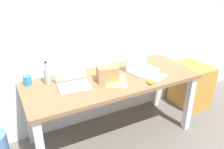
# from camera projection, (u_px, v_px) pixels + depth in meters

# --- Properties ---
(ground_plane) EXTENTS (8.00, 8.00, 0.00)m
(ground_plane) POSITION_uv_depth(u_px,v_px,m) (112.00, 134.00, 2.81)
(ground_plane) COLOR slate
(back_wall) EXTENTS (5.20, 0.08, 2.60)m
(back_wall) POSITION_uv_depth(u_px,v_px,m) (94.00, 17.00, 2.59)
(back_wall) COLOR white
(back_wall) RESTS_ON ground
(desk) EXTENTS (1.83, 0.73, 0.73)m
(desk) POSITION_uv_depth(u_px,v_px,m) (112.00, 87.00, 2.53)
(desk) COLOR olive
(desk) RESTS_ON ground
(laptop_left) EXTENTS (0.34, 0.28, 0.23)m
(laptop_left) POSITION_uv_depth(u_px,v_px,m) (73.00, 81.00, 2.34)
(laptop_left) COLOR silver
(laptop_left) RESTS_ON desk
(laptop_right) EXTENTS (0.37, 0.29, 0.25)m
(laptop_right) POSITION_uv_depth(u_px,v_px,m) (141.00, 66.00, 2.65)
(laptop_right) COLOR silver
(laptop_right) RESTS_ON desk
(beer_bottle) EXTENTS (0.06, 0.06, 0.24)m
(beer_bottle) POSITION_uv_depth(u_px,v_px,m) (47.00, 75.00, 2.35)
(beer_bottle) COLOR #99B7C1
(beer_bottle) RESTS_ON desk
(computer_mouse) EXTENTS (0.10, 0.12, 0.03)m
(computer_mouse) POSITION_uv_depth(u_px,v_px,m) (150.00, 81.00, 2.40)
(computer_mouse) COLOR gold
(computer_mouse) RESTS_ON desk
(cardboard_box) EXTENTS (0.24, 0.19, 0.16)m
(cardboard_box) POSITION_uv_depth(u_px,v_px,m) (108.00, 73.00, 2.43)
(cardboard_box) COLOR tan
(cardboard_box) RESTS_ON desk
(coffee_mug) EXTENTS (0.08, 0.08, 0.09)m
(coffee_mug) POSITION_uv_depth(u_px,v_px,m) (27.00, 80.00, 2.35)
(coffee_mug) COLOR #338CC6
(coffee_mug) RESTS_ON desk
(paper_sheet_front_right) EXTENTS (0.31, 0.36, 0.00)m
(paper_sheet_front_right) POSITION_uv_depth(u_px,v_px,m) (151.00, 75.00, 2.57)
(paper_sheet_front_right) COLOR white
(paper_sheet_front_right) RESTS_ON desk
(paper_sheet_center) EXTENTS (0.31, 0.36, 0.00)m
(paper_sheet_center) POSITION_uv_depth(u_px,v_px,m) (116.00, 81.00, 2.44)
(paper_sheet_center) COLOR #F4E06B
(paper_sheet_center) RESTS_ON desk
(filing_cabinet) EXTENTS (0.40, 0.48, 0.59)m
(filing_cabinet) POSITION_uv_depth(u_px,v_px,m) (191.00, 85.00, 3.30)
(filing_cabinet) COLOR #C68938
(filing_cabinet) RESTS_ON ground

